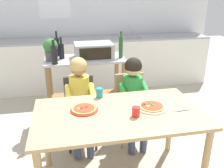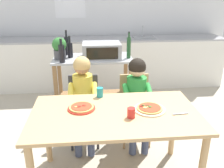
# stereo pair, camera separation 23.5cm
# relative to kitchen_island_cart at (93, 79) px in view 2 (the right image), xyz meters

# --- Properties ---
(ground_plane) EXTENTS (11.69, 11.69, 0.00)m
(ground_plane) POSITION_rel_kitchen_island_cart_xyz_m (0.17, -0.13, -0.60)
(ground_plane) COLOR #B7AD99
(back_wall_tiled) EXTENTS (5.09, 0.13, 2.70)m
(back_wall_tiled) POSITION_rel_kitchen_island_cart_xyz_m (0.17, 1.68, 0.75)
(back_wall_tiled) COLOR silver
(back_wall_tiled) RESTS_ON ground
(kitchen_counter) EXTENTS (4.58, 0.60, 1.12)m
(kitchen_counter) POSITION_rel_kitchen_island_cart_xyz_m (0.17, 1.27, -0.14)
(kitchen_counter) COLOR silver
(kitchen_counter) RESTS_ON ground
(kitchen_island_cart) EXTENTS (1.05, 0.54, 0.90)m
(kitchen_island_cart) POSITION_rel_kitchen_island_cart_xyz_m (0.00, 0.00, 0.00)
(kitchen_island_cart) COLOR #B7BABF
(kitchen_island_cart) RESTS_ON ground
(toaster_oven) EXTENTS (0.50, 0.36, 0.20)m
(toaster_oven) POSITION_rel_kitchen_island_cart_xyz_m (0.12, -0.02, 0.40)
(toaster_oven) COLOR #999BA0
(toaster_oven) RESTS_ON kitchen_island_cart
(bottle_clear_vinegar) EXTENTS (0.06, 0.06, 0.34)m
(bottle_clear_vinegar) POSITION_rel_kitchen_island_cart_xyz_m (-0.35, 0.19, 0.44)
(bottle_clear_vinegar) COLOR black
(bottle_clear_vinegar) RESTS_ON kitchen_island_cart
(bottle_brown_beer) EXTENTS (0.05, 0.05, 0.35)m
(bottle_brown_beer) POSITION_rel_kitchen_island_cart_xyz_m (0.48, -0.07, 0.45)
(bottle_brown_beer) COLOR #1E4723
(bottle_brown_beer) RESTS_ON kitchen_island_cart
(bottle_squat_spirits) EXTENTS (0.07, 0.07, 0.29)m
(bottle_squat_spirits) POSITION_rel_kitchen_island_cart_xyz_m (-0.30, 0.04, 0.41)
(bottle_squat_spirits) COLOR black
(bottle_squat_spirits) RESTS_ON kitchen_island_cart
(bottle_dark_olive_oil) EXTENTS (0.07, 0.07, 0.30)m
(bottle_dark_olive_oil) POSITION_rel_kitchen_island_cart_xyz_m (-0.38, -0.20, 0.42)
(bottle_dark_olive_oil) COLOR black
(bottle_dark_olive_oil) RESTS_ON kitchen_island_cart
(potted_herb_plant) EXTENTS (0.18, 0.18, 0.28)m
(potted_herb_plant) POSITION_rel_kitchen_island_cart_xyz_m (-0.43, -0.04, 0.45)
(potted_herb_plant) COLOR #4C4C51
(potted_herb_plant) RESTS_ON kitchen_island_cart
(dining_table) EXTENTS (1.48, 0.84, 0.75)m
(dining_table) POSITION_rel_kitchen_island_cart_xyz_m (0.17, -1.30, 0.06)
(dining_table) COLOR tan
(dining_table) RESTS_ON ground
(dining_chair_left) EXTENTS (0.36, 0.36, 0.81)m
(dining_chair_left) POSITION_rel_kitchen_island_cart_xyz_m (-0.13, -0.58, -0.12)
(dining_chair_left) COLOR #333338
(dining_chair_left) RESTS_ON ground
(dining_chair_right) EXTENTS (0.36, 0.36, 0.81)m
(dining_chair_right) POSITION_rel_kitchen_island_cart_xyz_m (0.48, -0.60, -0.12)
(dining_chair_right) COLOR tan
(dining_chair_right) RESTS_ON ground
(child_in_yellow_shirt) EXTENTS (0.32, 0.42, 1.07)m
(child_in_yellow_shirt) POSITION_rel_kitchen_island_cart_xyz_m (-0.13, -0.70, 0.09)
(child_in_yellow_shirt) COLOR #424C6B
(child_in_yellow_shirt) RESTS_ON ground
(child_in_green_shirt) EXTENTS (0.32, 0.42, 1.04)m
(child_in_green_shirt) POSITION_rel_kitchen_island_cart_xyz_m (0.48, -0.72, 0.08)
(child_in_green_shirt) COLOR #424C6B
(child_in_green_shirt) RESTS_ON ground
(pizza_plate_red_rimmed) EXTENTS (0.25, 0.25, 0.03)m
(pizza_plate_red_rimmed) POSITION_rel_kitchen_island_cart_xyz_m (-0.13, -1.21, 0.17)
(pizza_plate_red_rimmed) COLOR red
(pizza_plate_red_rimmed) RESTS_ON dining_table
(pizza_plate_cream) EXTENTS (0.28, 0.28, 0.03)m
(pizza_plate_cream) POSITION_rel_kitchen_island_cart_xyz_m (0.48, -1.28, 0.17)
(pizza_plate_cream) COLOR beige
(pizza_plate_cream) RESTS_ON dining_table
(drinking_cup_teal) EXTENTS (0.07, 0.07, 0.10)m
(drinking_cup_teal) POSITION_rel_kitchen_island_cart_xyz_m (0.05, -0.96, 0.20)
(drinking_cup_teal) COLOR teal
(drinking_cup_teal) RESTS_ON dining_table
(drinking_cup_red) EXTENTS (0.07, 0.07, 0.09)m
(drinking_cup_red) POSITION_rel_kitchen_island_cart_xyz_m (0.29, -1.40, 0.20)
(drinking_cup_red) COLOR red
(drinking_cup_red) RESTS_ON dining_table
(serving_spoon) EXTENTS (0.14, 0.03, 0.01)m
(serving_spoon) POSITION_rel_kitchen_island_cart_xyz_m (0.72, -1.39, 0.16)
(serving_spoon) COLOR #B7BABF
(serving_spoon) RESTS_ON dining_table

